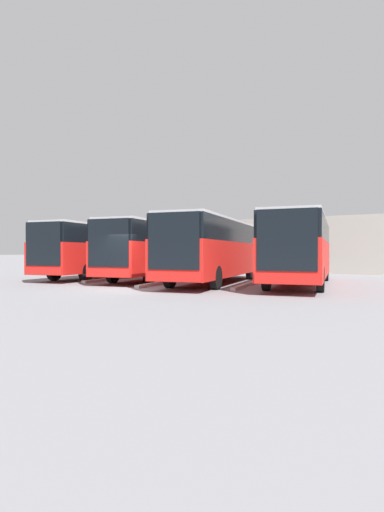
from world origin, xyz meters
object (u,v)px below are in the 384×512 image
bus_2 (159,249)px  bus_3 (104,249)px  bus_1 (215,248)px  bus_0 (301,248)px

bus_2 → bus_3: size_ratio=1.00×
bus_1 → bus_2: bearing=-22.9°
bus_0 → bus_3: 12.93m
bus_2 → bus_3: 4.31m
bus_1 → bus_3: (8.62, -0.99, 0.00)m
bus_0 → bus_3: bearing=-8.7°
bus_2 → bus_3: (4.31, 0.12, 0.00)m
bus_0 → bus_1: size_ratio=1.00×
bus_0 → bus_3: same height
bus_2 → bus_1: bearing=157.1°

